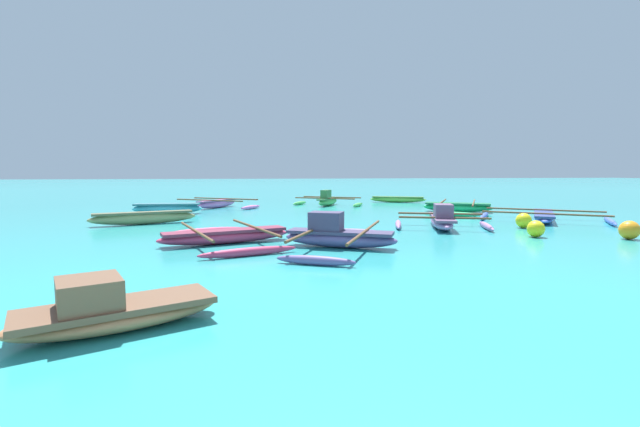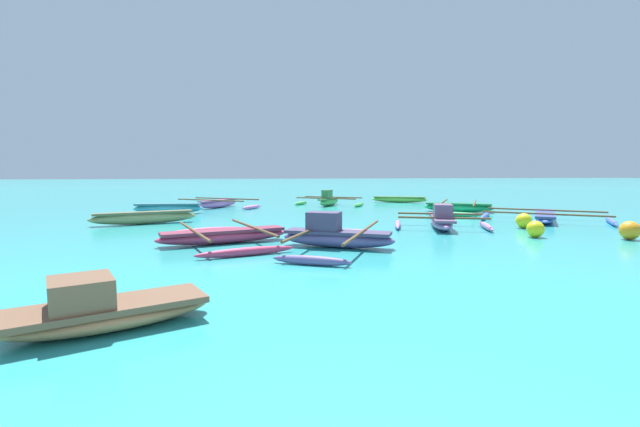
% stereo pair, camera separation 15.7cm
% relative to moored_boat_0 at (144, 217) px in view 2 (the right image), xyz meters
% --- Properties ---
extents(moored_boat_0, '(3.66, 1.56, 0.46)m').
position_rel_moored_boat_0_xyz_m(moored_boat_0, '(0.00, 0.00, 0.00)').
color(moored_boat_0, '#99955D').
rests_on(moored_boat_0, ground_plane).
extents(moored_boat_1, '(4.23, 5.02, 0.49)m').
position_rel_moored_boat_0_xyz_m(moored_boat_1, '(13.70, 2.36, -0.02)').
color(moored_boat_1, '#21B968').
rests_on(moored_boat_1, ground_plane).
extents(moored_boat_2, '(3.57, 4.64, 0.42)m').
position_rel_moored_boat_0_xyz_m(moored_boat_2, '(3.09, -4.84, -0.06)').
color(moored_boat_2, '#C7355C').
rests_on(moored_boat_2, ground_plane).
extents(moored_boat_3, '(3.66, 3.18, 0.85)m').
position_rel_moored_boat_0_xyz_m(moored_boat_3, '(10.22, -3.01, 0.02)').
color(moored_boat_3, '#A170A6').
rests_on(moored_boat_3, ground_plane).
extents(moored_boat_4, '(3.10, 0.81, 0.48)m').
position_rel_moored_boat_0_xyz_m(moored_boat_4, '(0.20, 3.92, 0.01)').
color(moored_boat_4, '#47ABC1').
rests_on(moored_boat_4, ground_plane).
extents(moored_boat_5, '(4.10, 3.49, 0.90)m').
position_rel_moored_boat_0_xyz_m(moored_boat_5, '(8.35, 7.25, 0.03)').
color(moored_boat_5, '#56BF5B').
rests_on(moored_boat_5, ground_plane).
extents(moored_boat_6, '(3.57, 4.84, 0.89)m').
position_rel_moored_boat_0_xyz_m(moored_boat_6, '(5.91, -5.97, 0.04)').
color(moored_boat_6, slate).
rests_on(moored_boat_6, ground_plane).
extents(moored_boat_7, '(4.64, 3.95, 0.48)m').
position_rel_moored_boat_0_xyz_m(moored_boat_7, '(2.25, 6.93, -0.03)').
color(moored_boat_7, pink).
rests_on(moored_boat_7, ground_plane).
extents(moored_boat_8, '(2.55, 1.71, 0.67)m').
position_rel_moored_boat_0_xyz_m(moored_boat_8, '(1.95, -11.04, -0.02)').
color(moored_boat_8, '#AB6E46').
rests_on(moored_boat_8, ground_plane).
extents(moored_boat_9, '(3.34, 1.85, 0.37)m').
position_rel_moored_boat_0_xyz_m(moored_boat_9, '(13.22, 9.02, -0.05)').
color(moored_boat_9, '#7DCD4B').
rests_on(moored_boat_9, ground_plane).
extents(moored_boat_10, '(5.28, 4.92, 0.39)m').
position_rel_moored_boat_0_xyz_m(moored_boat_10, '(15.18, -1.68, -0.07)').
color(moored_boat_10, '#4660C8').
rests_on(moored_boat_10, ground_plane).
extents(mooring_buoy_0, '(0.50, 0.50, 0.50)m').
position_rel_moored_boat_0_xyz_m(mooring_buoy_0, '(12.01, -5.39, -0.01)').
color(mooring_buoy_0, yellow).
rests_on(mooring_buoy_0, ground_plane).
extents(mooring_buoy_1, '(0.52, 0.52, 0.52)m').
position_rel_moored_boat_0_xyz_m(mooring_buoy_1, '(12.98, -3.49, 0.00)').
color(mooring_buoy_1, yellow).
rests_on(mooring_buoy_1, ground_plane).
extents(mooring_buoy_2, '(0.53, 0.53, 0.53)m').
position_rel_moored_boat_0_xyz_m(mooring_buoy_2, '(14.34, -6.24, 0.01)').
color(mooring_buoy_2, orange).
rests_on(mooring_buoy_2, ground_plane).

